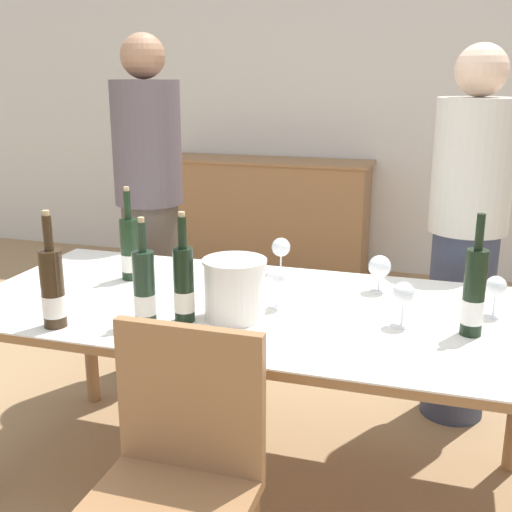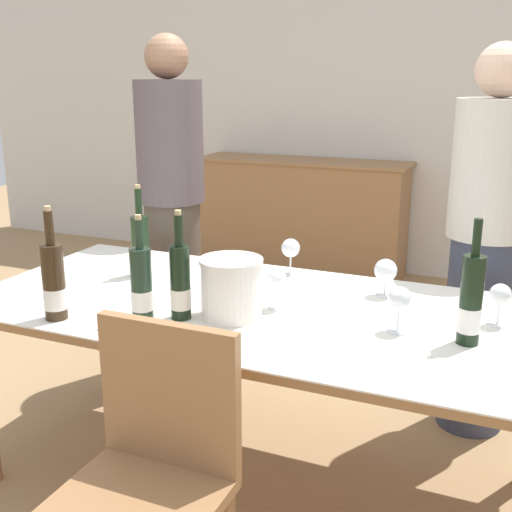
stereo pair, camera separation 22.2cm
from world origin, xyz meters
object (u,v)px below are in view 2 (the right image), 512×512
object	(u,v)px
chair_near_front	(150,466)
person_host	(172,210)
wine_bottle_1	(54,283)
wine_bottle_0	(141,285)
wine_bottle_3	(141,246)
wine_glass_0	(399,300)
wine_bottle_4	(180,283)
wine_glass_1	(500,297)
wine_glass_4	(291,249)
person_guest_left	(485,247)
dining_table	(256,321)
wine_glass_3	(386,271)
ice_bucket	(231,286)
sideboard_cabinet	(301,216)
wine_bottle_2	(471,302)
wine_glass_2	(276,279)

from	to	relation	value
chair_near_front	person_host	bearing A→B (deg)	117.98
wine_bottle_1	chair_near_front	xyz separation A→B (m)	(0.56, -0.33, -0.34)
wine_bottle_0	wine_bottle_1	bearing A→B (deg)	-158.13
wine_bottle_1	person_host	bearing A→B (deg)	101.14
wine_bottle_3	wine_glass_0	bearing A→B (deg)	-9.99
wine_bottle_4	wine_glass_1	distance (m)	1.04
wine_glass_4	person_guest_left	bearing A→B (deg)	28.09
dining_table	wine_glass_1	xyz separation A→B (m)	(0.80, 0.13, 0.16)
dining_table	wine_glass_3	distance (m)	0.51
wine_bottle_4	wine_glass_4	world-z (taller)	wine_bottle_4
ice_bucket	wine_glass_1	world-z (taller)	ice_bucket
chair_near_front	ice_bucket	bearing A→B (deg)	92.93
sideboard_cabinet	wine_glass_4	distance (m)	2.45
wine_glass_0	person_host	world-z (taller)	person_host
wine_glass_0	wine_glass_4	size ratio (longest dim) A/B	1.01
wine_bottle_4	wine_glass_4	bearing A→B (deg)	74.83
wine_bottle_3	person_guest_left	world-z (taller)	person_guest_left
wine_glass_1	ice_bucket	bearing A→B (deg)	-161.71
wine_bottle_0	wine_glass_1	size ratio (longest dim) A/B	2.53
sideboard_cabinet	dining_table	world-z (taller)	sideboard_cabinet
wine_glass_3	person_guest_left	xyz separation A→B (m)	(0.31, 0.50, 0.00)
person_host	wine_bottle_1	bearing A→B (deg)	-78.86
person_host	wine_glass_1	bearing A→B (deg)	-21.78
sideboard_cabinet	wine_bottle_2	world-z (taller)	wine_bottle_2
sideboard_cabinet	wine_glass_4	size ratio (longest dim) A/B	11.09
wine_bottle_2	wine_glass_3	bearing A→B (deg)	134.45
sideboard_cabinet	chair_near_front	world-z (taller)	sideboard_cabinet
wine_glass_4	ice_bucket	bearing A→B (deg)	-91.62
wine_bottle_1	person_guest_left	distance (m)	1.72
wine_glass_3	person_host	world-z (taller)	person_host
wine_bottle_3	wine_glass_4	size ratio (longest dim) A/B	2.50
wine_bottle_0	ice_bucket	bearing A→B (deg)	27.34
ice_bucket	person_guest_left	size ratio (longest dim) A/B	0.13
wine_bottle_2	wine_bottle_3	world-z (taller)	wine_bottle_2
wine_bottle_0	wine_glass_3	distance (m)	0.88
dining_table	wine_bottle_4	size ratio (longest dim) A/B	5.60
wine_bottle_3	wine_glass_0	xyz separation A→B (m)	(1.08, -0.19, -0.02)
wine_glass_3	wine_glass_4	distance (m)	0.43
wine_glass_3	person_host	bearing A→B (deg)	157.40
wine_bottle_3	person_host	xyz separation A→B (m)	(-0.22, 0.63, 0.01)
wine_bottle_1	wine_bottle_4	size ratio (longest dim) A/B	1.04
wine_bottle_1	wine_bottle_2	bearing A→B (deg)	14.27
wine_glass_0	wine_glass_2	world-z (taller)	same
wine_bottle_0	wine_bottle_1	xyz separation A→B (m)	(-0.27, -0.11, 0.01)
sideboard_cabinet	person_guest_left	world-z (taller)	person_guest_left
wine_bottle_3	wine_glass_4	world-z (taller)	wine_bottle_3
ice_bucket	wine_bottle_0	xyz separation A→B (m)	(-0.26, -0.14, 0.01)
wine_glass_2	wine_glass_3	size ratio (longest dim) A/B	1.06
ice_bucket	wine_bottle_3	bearing A→B (deg)	152.39
wine_bottle_4	wine_glass_0	xyz separation A→B (m)	(0.69, 0.17, -0.02)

